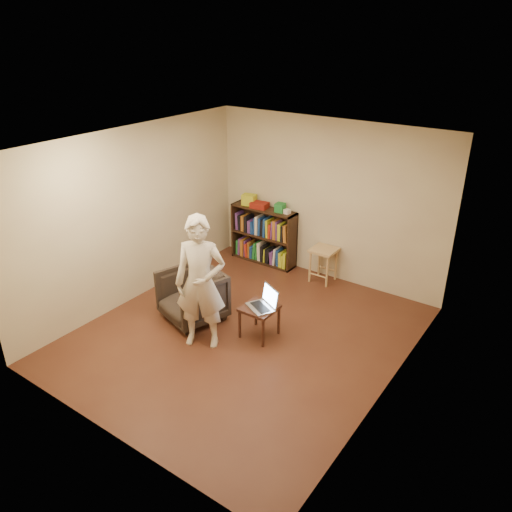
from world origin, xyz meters
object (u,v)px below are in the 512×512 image
Objects in this scene: side_table at (259,312)px; laptop at (264,303)px; stool at (324,255)px; bookshelf at (264,238)px; armchair at (192,296)px; person at (201,283)px.

side_table is 0.15m from laptop.
stool reaches higher than side_table.
bookshelf is 1.49× the size of armchair.
bookshelf is at bearing 113.94° from armchair.
bookshelf is 2.35m from side_table.
bookshelf is 2.69× the size of side_table.
person reaches higher than laptop.
armchair is 1.80× the size of side_table.
stool is at bearing 82.70° from armchair.
armchair is (0.25, -2.16, -0.07)m from bookshelf.
laptop is (1.33, -1.95, 0.07)m from bookshelf.
bookshelf is 2.36m from laptop.
side_table is at bearing 20.02° from person.
person is (-0.57, -0.59, 0.39)m from laptop.
person is at bearing -100.40° from stool.
bookshelf reaches higher than armchair.
armchair reaches higher than laptop.
laptop is at bearing -55.69° from bookshelf.
person is (-0.45, -2.47, 0.43)m from stool.
side_table is 0.94× the size of laptop.
bookshelf is 2.18m from armchair.
armchair reaches higher than side_table.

